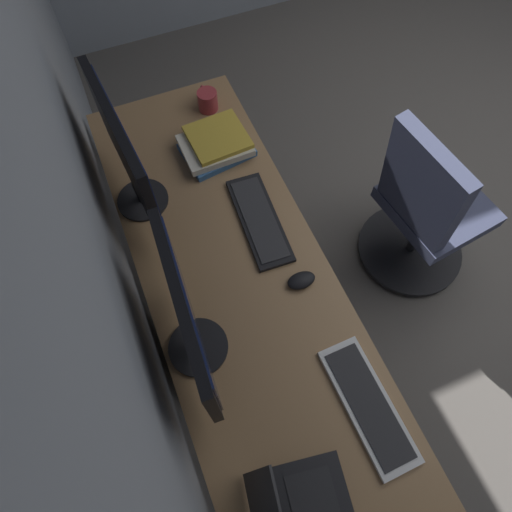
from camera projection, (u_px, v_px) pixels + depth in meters
The scene contains 11 objects.
wall_back at pixel (62, 210), 1.07m from camera, with size 5.26×0.10×2.60m, color #8C939E.
desk at pixel (244, 296), 1.65m from camera, with size 2.09×0.66×0.73m.
drawer_pedestal at pixel (246, 341), 1.90m from camera, with size 0.40×0.51×0.69m.
monitor_primary at pixel (189, 321), 1.26m from camera, with size 0.53×0.20×0.46m.
monitor_secondary at pixel (126, 155), 1.53m from camera, with size 0.56×0.20×0.47m.
keyboard_main at pixel (259, 220), 1.71m from camera, with size 0.43×0.17×0.02m.
keyboard_spare at pixel (368, 405), 1.40m from camera, with size 0.42×0.15×0.02m.
mouse_main at pixel (301, 280), 1.59m from camera, with size 0.06×0.10×0.03m, color black.
book_stack_near at pixel (216, 145), 1.85m from camera, with size 0.25×0.30×0.08m.
coffee_mug at pixel (207, 100), 1.96m from camera, with size 0.13×0.09×0.09m.
office_chair at pixel (424, 213), 2.06m from camera, with size 0.56×0.58×0.97m.
Camera 1 is at (-0.72, 2.12, 2.20)m, focal length 31.36 mm.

